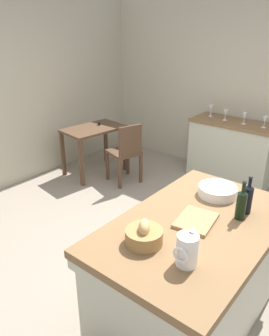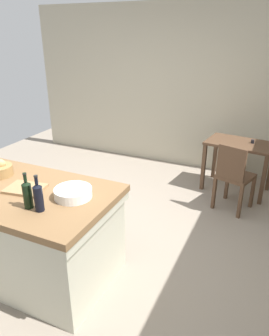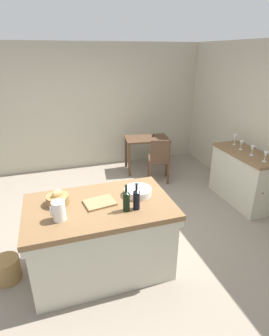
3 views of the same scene
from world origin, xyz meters
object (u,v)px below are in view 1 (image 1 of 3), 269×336
Objects in this scene: wine_glass_left at (245,116)px; island_table at (193,268)px; wine_glass_right at (211,108)px; wine_bottle_amber at (241,204)px; wine_glass_middle at (226,113)px; pitcher at (187,250)px; writing_desk at (94,135)px; wine_bottle_dark at (248,198)px; wash_bowl at (217,191)px; bread_basket at (144,235)px; wine_glass_far_left at (265,120)px; cutting_board at (196,220)px; wooden_chair at (126,151)px; side_cabinet at (231,151)px.

island_table is at bearing -164.37° from wine_glass_left.
wine_glass_right reaches higher than island_table.
wine_bottle_amber reaches higher than wine_glass_middle.
writing_desk is at bearing 55.08° from pitcher.
wine_bottle_dark is at bearing -112.20° from writing_desk.
bread_basket is (-0.89, 0.07, 0.02)m from wash_bowl.
wine_glass_far_left is at bearing -89.47° from wine_glass_left.
cutting_board is at bearing -158.93° from wine_glass_middle.
cutting_board is at bearing -172.13° from wash_bowl.
bread_basket reaches higher than wash_bowl.
wine_glass_left is 0.29m from wine_glass_middle.
wash_bowl reaches higher than island_table.
wooden_chair is 5.84× the size of wine_glass_middle.
wine_bottle_dark reaches higher than island_table.
island_table is at bearing 149.56° from wine_bottle_dark.
wine_glass_far_left is (3.01, 0.61, 0.02)m from pitcher.
wine_bottle_dark reaches higher than wine_glass_far_left.
wine_bottle_amber reaches higher than wine_glass_left.
bread_basket is at bearing -166.79° from side_cabinet.
cutting_board reaches higher than island_table.
wash_bowl is at bearing -159.90° from side_cabinet.
wine_bottle_dark is 0.11m from wine_bottle_amber.
wine_glass_left reaches higher than wine_glass_middle.
wine_bottle_dark is 1.94× the size of wine_glass_middle.
wine_glass_right is at bearing 31.51° from wine_bottle_amber.
wine_bottle_amber is at bearing -39.89° from island_table.
wash_bowl is at bearing -151.42° from wine_glass_right.
pitcher is at bearing -90.73° from bread_basket.
island_table is 0.67m from wine_bottle_dark.
writing_desk is at bearing 59.95° from cutting_board.
wine_glass_far_left is at bearing 9.85° from wash_bowl.
wine_glass_right reaches higher than writing_desk.
wooden_chair is at bearing 147.67° from wine_glass_right.
wine_bottle_dark is 2.55m from wine_glass_middle.
bread_basket is 3.02m from wine_glass_far_left.
pitcher is 3.41m from wine_glass_right.
writing_desk is 0.63m from wooden_chair.
island_table is 6.52× the size of bread_basket.
pitcher is 0.48m from cutting_board.
wash_bowl is (-2.14, -0.78, 0.47)m from side_cabinet.
wine_glass_far_left is (2.12, 0.37, 0.08)m from wash_bowl.
wine_bottle_amber is (-1.26, -2.81, 0.39)m from writing_desk.
wine_glass_far_left is 0.83m from wine_glass_right.
side_cabinet is 2.65m from wine_bottle_amber.
writing_desk is (1.51, 2.60, 0.14)m from island_table.
wooden_chair is 3.04× the size of wine_bottle_amber.
wine_glass_left reaches higher than side_cabinet.
wooden_chair is 3.72× the size of pitcher.
wine_glass_far_left reaches higher than bread_basket.
wine_glass_left reaches higher than wine_glass_far_left.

